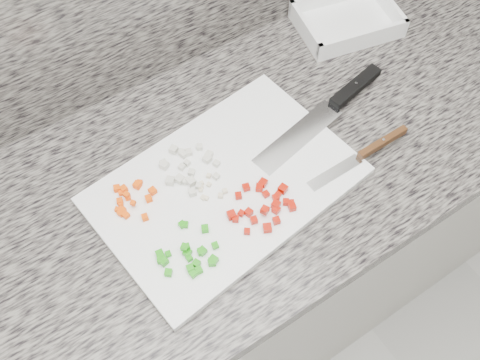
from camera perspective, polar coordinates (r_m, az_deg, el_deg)
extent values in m
cube|color=beige|center=(1.46, -3.89, -10.29)|extent=(3.92, 0.62, 0.86)
cube|color=slate|center=(1.06, -5.29, -1.18)|extent=(3.96, 0.64, 0.04)
cube|color=white|center=(1.03, -1.54, -0.57)|extent=(0.52, 0.38, 0.02)
cube|color=#F94E05|center=(1.02, -11.85, -1.83)|extent=(0.01, 0.01, 0.01)
cube|color=#F94E05|center=(1.01, -9.72, -1.96)|extent=(0.01, 0.01, 0.01)
cube|color=#F94E05|center=(1.00, -10.11, -3.94)|extent=(0.01, 0.01, 0.01)
cube|color=#F94E05|center=(1.04, -13.00, -0.88)|extent=(0.02, 0.02, 0.01)
cube|color=#F94E05|center=(1.03, -12.30, -0.93)|extent=(0.01, 0.01, 0.01)
cube|color=#F94E05|center=(1.01, -12.60, -3.47)|extent=(0.01, 0.01, 0.01)
cube|color=#F94E05|center=(1.02, -12.02, -1.53)|extent=(0.01, 0.01, 0.01)
cube|color=#F94E05|center=(1.02, -12.94, -3.08)|extent=(0.01, 0.01, 0.01)
cube|color=#F94E05|center=(1.04, -10.67, -0.30)|extent=(0.01, 0.01, 0.01)
cube|color=#F94E05|center=(1.03, -12.60, -1.36)|extent=(0.01, 0.01, 0.01)
cube|color=#F94E05|center=(1.02, -12.57, -2.99)|extent=(0.01, 0.01, 0.01)
cube|color=#F94E05|center=(1.01, -12.39, -3.27)|extent=(0.01, 0.01, 0.01)
cube|color=#F94E05|center=(1.03, -10.91, -0.54)|extent=(0.02, 0.02, 0.01)
cube|color=#F94E05|center=(1.01, -11.35, -2.42)|extent=(0.01, 0.01, 0.01)
cube|color=#F94E05|center=(1.02, -12.71, -2.20)|extent=(0.01, 0.01, 0.01)
cube|color=#F94E05|center=(1.02, -9.31, -1.15)|extent=(0.01, 0.01, 0.01)
cube|color=#F94E05|center=(1.01, -12.38, -3.08)|extent=(0.01, 0.01, 0.01)
cube|color=#F94E05|center=(1.02, -12.60, -2.47)|extent=(0.01, 0.01, 0.01)
cube|color=#F94E05|center=(1.01, -12.07, -3.68)|extent=(0.01, 0.01, 0.01)
cube|color=beige|center=(1.07, -7.09, 3.24)|extent=(0.02, 0.02, 0.01)
cube|color=beige|center=(1.05, -8.14, 1.79)|extent=(0.01, 0.01, 0.01)
cube|color=beige|center=(1.02, -4.43, -0.64)|extent=(0.01, 0.01, 0.01)
cube|color=beige|center=(1.03, -5.82, -0.07)|extent=(0.02, 0.02, 0.01)
cube|color=beige|center=(1.03, -2.56, 0.40)|extent=(0.01, 0.01, 0.01)
cube|color=beige|center=(1.05, -8.10, 1.58)|extent=(0.02, 0.02, 0.01)
cube|color=beige|center=(1.05, -5.67, 1.82)|extent=(0.01, 0.01, 0.01)
cube|color=beige|center=(1.01, -5.12, -1.31)|extent=(0.02, 0.02, 0.01)
cube|color=beige|center=(1.06, -5.50, 2.97)|extent=(0.02, 0.02, 0.01)
cube|color=beige|center=(1.02, -5.23, -0.17)|extent=(0.02, 0.02, 0.01)
cube|color=beige|center=(1.06, -6.26, 2.97)|extent=(0.02, 0.02, 0.01)
cube|color=beige|center=(1.05, -3.52, 2.28)|extent=(0.02, 0.02, 0.01)
cube|color=beige|center=(1.04, -2.53, 1.77)|extent=(0.01, 0.01, 0.01)
cube|color=beige|center=(1.03, -5.20, 0.83)|extent=(0.02, 0.02, 0.01)
cube|color=beige|center=(1.03, -6.45, 0.11)|extent=(0.02, 0.02, 0.01)
cube|color=beige|center=(1.05, -3.32, 2.73)|extent=(0.02, 0.02, 0.01)
cube|color=beige|center=(1.07, -4.35, 3.54)|extent=(0.02, 0.02, 0.01)
cube|color=beige|center=(1.03, -7.46, -0.08)|extent=(0.02, 0.02, 0.01)
cube|color=beige|center=(1.06, -6.04, 2.72)|extent=(0.01, 0.01, 0.01)
cube|color=beige|center=(1.04, -6.22, 1.40)|extent=(0.01, 0.01, 0.01)
cube|color=#1C920D|center=(0.98, -6.13, -4.77)|extent=(0.01, 0.01, 0.01)
cube|color=#1C920D|center=(0.95, -5.91, -7.17)|extent=(0.02, 0.02, 0.01)
cube|color=#1C920D|center=(0.97, -3.75, -5.21)|extent=(0.02, 0.02, 0.01)
cube|color=#1C920D|center=(0.94, -5.02, -9.95)|extent=(0.01, 0.01, 0.01)
cube|color=#1C920D|center=(0.96, -7.67, -7.82)|extent=(0.01, 0.01, 0.01)
cube|color=#1C920D|center=(0.95, -5.65, -7.72)|extent=(0.02, 0.02, 0.01)
cube|color=#1C920D|center=(0.94, -7.65, -9.77)|extent=(0.02, 0.02, 0.01)
cube|color=#1C920D|center=(0.98, -5.88, -4.75)|extent=(0.02, 0.02, 0.01)
cube|color=#1C920D|center=(0.95, -5.69, -7.09)|extent=(0.01, 0.01, 0.01)
cube|color=#1C920D|center=(0.94, -5.32, -9.38)|extent=(0.01, 0.01, 0.01)
cube|color=#1C920D|center=(0.95, -4.06, -7.56)|extent=(0.02, 0.02, 0.01)
cube|color=#1C920D|center=(0.94, -4.67, -8.87)|extent=(0.02, 0.02, 0.01)
cube|color=#1C920D|center=(0.95, -8.42, -8.36)|extent=(0.02, 0.02, 0.01)
cube|color=#1C920D|center=(0.96, -8.54, -7.82)|extent=(0.01, 0.01, 0.01)
cube|color=#1C920D|center=(0.96, -8.46, -7.88)|extent=(0.01, 0.01, 0.01)
cube|color=#1C920D|center=(0.96, -2.67, -6.99)|extent=(0.01, 0.01, 0.01)
cube|color=#1C920D|center=(0.98, -6.20, -4.74)|extent=(0.01, 0.01, 0.01)
cube|color=#1C920D|center=(0.94, -2.99, -8.73)|extent=(0.02, 0.02, 0.01)
cube|color=#1C920D|center=(0.94, -4.41, -9.57)|extent=(0.01, 0.01, 0.01)
cube|color=#1C920D|center=(0.95, -5.44, -8.30)|extent=(0.01, 0.01, 0.01)
cube|color=#1C920D|center=(0.95, -8.15, -8.57)|extent=(0.02, 0.02, 0.01)
cube|color=#1C920D|center=(0.95, -4.16, -7.61)|extent=(0.01, 0.01, 0.01)
cube|color=#1C920D|center=(0.94, -2.87, -8.54)|extent=(0.02, 0.02, 0.01)
cube|color=#AD1002|center=(0.99, 3.88, -3.19)|extent=(0.02, 0.02, 0.01)
cube|color=#AD1002|center=(1.00, -0.17, -1.68)|extent=(0.02, 0.02, 0.01)
cube|color=#AD1002|center=(1.01, 4.60, -0.94)|extent=(0.02, 0.02, 0.01)
cube|color=#AD1002|center=(1.00, 3.82, -1.90)|extent=(0.01, 0.01, 0.01)
cube|color=#AD1002|center=(0.99, 5.58, -2.89)|extent=(0.02, 0.02, 0.01)
cube|color=#AD1002|center=(1.01, 2.78, -1.51)|extent=(0.01, 0.01, 0.01)
cube|color=#AD1002|center=(1.01, 4.06, -1.57)|extent=(0.01, 0.01, 0.01)
cube|color=#AD1002|center=(0.97, 2.92, -5.13)|extent=(0.02, 0.02, 0.01)
cube|color=#AD1002|center=(1.00, 4.91, -2.36)|extent=(0.02, 0.02, 0.01)
cube|color=#AD1002|center=(0.98, -0.47, -4.16)|extent=(0.02, 0.02, 0.01)
cube|color=#AD1002|center=(0.98, 2.66, -3.23)|extent=(0.02, 0.02, 0.01)
cube|color=#AD1002|center=(0.98, 1.49, -4.30)|extent=(0.02, 0.02, 0.01)
cube|color=#AD1002|center=(0.98, -0.92, -3.75)|extent=(0.02, 0.02, 0.01)
cube|color=#AD1002|center=(0.98, 0.94, -3.48)|extent=(0.02, 0.02, 0.01)
cube|color=#AD1002|center=(1.01, 2.08, -0.82)|extent=(0.02, 0.02, 0.01)
cube|color=#AD1002|center=(1.02, 2.47, -0.29)|extent=(0.02, 0.02, 0.01)
cube|color=#AD1002|center=(0.97, 0.75, -5.49)|extent=(0.02, 0.02, 0.01)
cube|color=#AD1002|center=(1.01, 0.66, -0.78)|extent=(0.02, 0.02, 0.01)
cube|color=#AD1002|center=(0.98, 3.90, -4.34)|extent=(0.02, 0.02, 0.01)
cube|color=#AD1002|center=(0.99, 3.84, -2.65)|extent=(0.02, 0.02, 0.01)
cube|color=#AD1002|center=(0.99, 0.14, -3.56)|extent=(0.01, 0.01, 0.01)
cube|color=#AD1002|center=(1.00, 5.46, -2.48)|extent=(0.02, 0.02, 0.01)
cube|color=beige|center=(1.01, -2.08, -1.66)|extent=(0.01, 0.01, 0.01)
cube|color=beige|center=(1.02, -4.10, -0.34)|extent=(0.01, 0.01, 0.01)
cube|color=beige|center=(1.01, -1.62, -1.17)|extent=(0.01, 0.01, 0.01)
cube|color=beige|center=(1.02, -3.33, -0.49)|extent=(0.01, 0.01, 0.01)
cube|color=beige|center=(1.03, -3.35, 0.44)|extent=(0.01, 0.01, 0.01)
cube|color=beige|center=(1.00, -3.62, -1.95)|extent=(0.01, 0.01, 0.01)
cube|color=beige|center=(1.01, -4.20, -1.05)|extent=(0.01, 0.01, 0.01)
cube|color=beige|center=(1.01, -3.95, -1.88)|extent=(0.01, 0.01, 0.01)
cube|color=beige|center=(1.02, -4.28, -0.72)|extent=(0.01, 0.01, 0.01)
cube|color=#B8BABF|center=(1.09, 6.23, 4.67)|extent=(0.23, 0.09, 0.00)
cube|color=black|center=(1.19, 12.22, 9.74)|extent=(0.15, 0.06, 0.02)
cylinder|color=#B8BABF|center=(1.18, 12.30, 10.03)|extent=(0.01, 0.01, 0.00)
cube|color=#B8BABF|center=(1.05, 10.09, 0.80)|extent=(0.12, 0.03, 0.00)
cube|color=#4B2912|center=(1.11, 14.96, 3.90)|extent=(0.12, 0.01, 0.02)
cylinder|color=#B8BABF|center=(1.10, 15.06, 4.17)|extent=(0.01, 0.01, 0.00)
cube|color=white|center=(1.35, 11.24, 15.92)|extent=(0.26, 0.21, 0.01)
cube|color=white|center=(1.29, 13.01, 14.50)|extent=(0.23, 0.06, 0.04)
cube|color=white|center=(1.39, 15.55, 17.47)|extent=(0.05, 0.16, 0.04)
cube|color=white|center=(1.29, 7.00, 15.74)|extent=(0.05, 0.16, 0.04)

